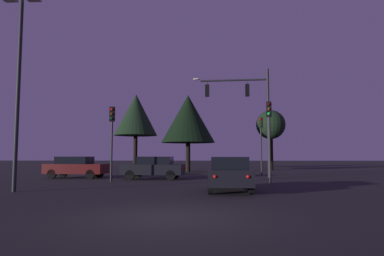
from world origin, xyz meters
TOP-DOWN VIEW (x-y plane):
  - ground_plane at (0.00, 24.50)m, footprint 168.00×168.00m
  - traffic_signal_mast_arm at (4.09, 16.18)m, footprint 5.59×0.66m
  - traffic_light_corner_left at (5.51, 19.51)m, footprint 0.37×0.39m
  - traffic_light_corner_right at (-4.75, 11.76)m, footprint 0.31×0.36m
  - traffic_light_median at (4.69, 11.32)m, footprint 0.35×0.38m
  - car_nearside_lane at (2.01, 6.70)m, footprint 1.92×4.36m
  - car_crossing_left at (-2.54, 14.24)m, footprint 4.29×2.16m
  - car_crossing_right at (-8.25, 15.25)m, footprint 4.43×2.14m
  - parking_lot_lamp_post at (-7.38, 5.93)m, footprint 1.70×0.36m
  - tree_behind_sign at (8.27, 29.80)m, footprint 3.26×3.26m
  - tree_left_far at (-0.79, 25.03)m, footprint 5.32×5.32m
  - tree_center_horizon at (-6.85, 28.90)m, footprint 4.80×4.80m

SIDE VIEW (x-z plane):
  - ground_plane at x=0.00m, z-range 0.00..0.00m
  - car_crossing_left at x=-2.54m, z-range 0.03..1.55m
  - car_crossing_right at x=-8.25m, z-range 0.03..1.55m
  - car_nearside_lane at x=2.01m, z-range 0.04..1.56m
  - traffic_light_corner_right at x=-4.75m, z-range 0.94..5.51m
  - traffic_light_median at x=4.69m, z-range 0.97..5.72m
  - traffic_light_corner_left at x=5.51m, z-range 0.97..5.73m
  - tree_behind_sign at x=8.27m, z-range 1.66..8.37m
  - tree_left_far at x=-0.79m, z-range 1.43..9.08m
  - traffic_signal_mast_arm at x=4.09m, z-range 1.32..9.26m
  - parking_lot_lamp_post at x=-7.38m, z-range 1.10..9.92m
  - tree_center_horizon at x=-6.85m, z-range 1.89..10.39m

